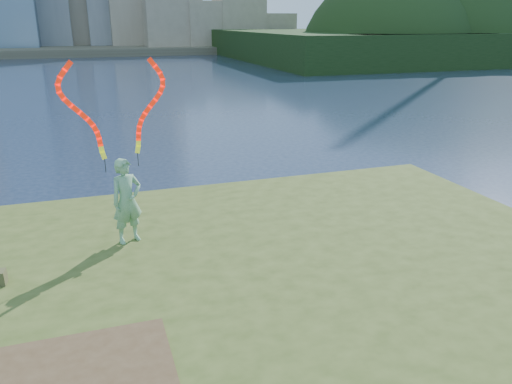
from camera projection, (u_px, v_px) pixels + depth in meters
name	position (u px, v px, depth m)	size (l,w,h in m)	color
ground	(181.00, 303.00, 10.18)	(320.00, 320.00, 0.00)	#18243D
grassy_knoll	(207.00, 357.00, 8.01)	(20.00, 18.00, 0.80)	#384719
far_shore	(89.00, 47.00, 95.09)	(320.00, 40.00, 1.20)	#504B3B
wooded_hill	(474.00, 54.00, 81.83)	(78.00, 50.00, 63.00)	black
woman_with_ribbons	(125.00, 181.00, 10.71)	(2.01, 0.88, 4.25)	#1C7437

